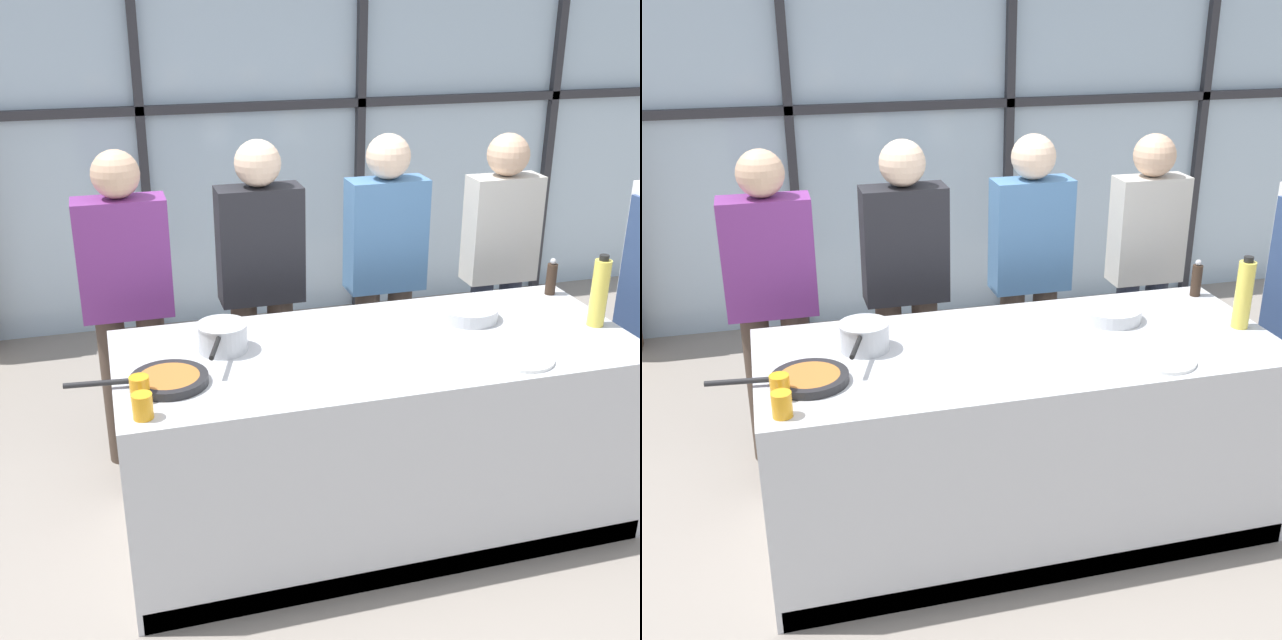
# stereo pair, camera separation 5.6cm
# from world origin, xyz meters

# --- Properties ---
(ground_plane) EXTENTS (18.00, 18.00, 0.00)m
(ground_plane) POSITION_xyz_m (0.00, 0.00, 0.00)
(ground_plane) COLOR gray
(back_window_wall) EXTENTS (6.40, 0.10, 2.80)m
(back_window_wall) POSITION_xyz_m (0.00, 2.64, 1.40)
(back_window_wall) COLOR silver
(back_window_wall) RESTS_ON ground_plane
(demo_island) EXTENTS (2.22, 0.93, 0.89)m
(demo_island) POSITION_xyz_m (-0.00, -0.00, 0.44)
(demo_island) COLOR silver
(demo_island) RESTS_ON ground_plane
(spectator_far_left) EXTENTS (0.43, 0.23, 1.62)m
(spectator_far_left) POSITION_xyz_m (-1.00, 0.84, 0.91)
(spectator_far_left) COLOR #47382D
(spectator_far_left) RESTS_ON ground_plane
(spectator_center_left) EXTENTS (0.42, 0.23, 1.63)m
(spectator_center_left) POSITION_xyz_m (-0.33, 0.84, 0.93)
(spectator_center_left) COLOR #47382D
(spectator_center_left) RESTS_ON ground_plane
(spectator_center_right) EXTENTS (0.41, 0.23, 1.63)m
(spectator_center_right) POSITION_xyz_m (0.33, 0.84, 0.93)
(spectator_center_right) COLOR #47382D
(spectator_center_right) RESTS_ON ground_plane
(spectator_far_right) EXTENTS (0.39, 0.22, 1.60)m
(spectator_far_right) POSITION_xyz_m (1.00, 0.84, 0.92)
(spectator_far_right) COLOR #232838
(spectator_far_right) RESTS_ON ground_plane
(frying_pan) EXTENTS (0.54, 0.30, 0.04)m
(frying_pan) POSITION_xyz_m (-0.90, -0.12, 0.91)
(frying_pan) COLOR #232326
(frying_pan) RESTS_ON demo_island
(saucepan) EXTENTS (0.21, 0.38, 0.12)m
(saucepan) POSITION_xyz_m (-0.65, 0.12, 0.95)
(saucepan) COLOR silver
(saucepan) RESTS_ON demo_island
(white_plate) EXTENTS (0.25, 0.25, 0.01)m
(white_plate) POSITION_xyz_m (0.52, -0.30, 0.90)
(white_plate) COLOR white
(white_plate) RESTS_ON demo_island
(mixing_bowl) EXTENTS (0.27, 0.27, 0.06)m
(mixing_bowl) POSITION_xyz_m (0.49, 0.16, 0.92)
(mixing_bowl) COLOR silver
(mixing_bowl) RESTS_ON demo_island
(oil_bottle) EXTENTS (0.08, 0.08, 0.33)m
(oil_bottle) POSITION_xyz_m (1.01, -0.06, 1.05)
(oil_bottle) COLOR #E0CC4C
(oil_bottle) RESTS_ON demo_island
(pepper_grinder) EXTENTS (0.05, 0.05, 0.19)m
(pepper_grinder) POSITION_xyz_m (1.02, 0.34, 0.97)
(pepper_grinder) COLOR #332319
(pepper_grinder) RESTS_ON demo_island
(juice_glass_near) EXTENTS (0.07, 0.07, 0.09)m
(juice_glass_near) POSITION_xyz_m (-1.01, -0.37, 0.94)
(juice_glass_near) COLOR orange
(juice_glass_near) RESTS_ON demo_island
(juice_glass_far) EXTENTS (0.07, 0.07, 0.09)m
(juice_glass_far) POSITION_xyz_m (-1.01, -0.23, 0.94)
(juice_glass_far) COLOR orange
(juice_glass_far) RESTS_ON demo_island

